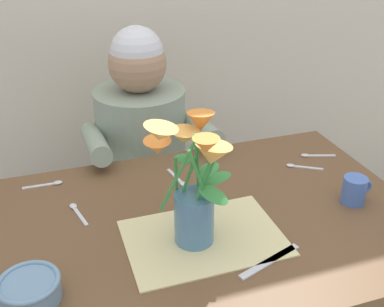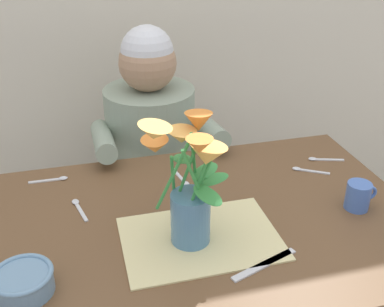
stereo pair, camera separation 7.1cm
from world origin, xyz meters
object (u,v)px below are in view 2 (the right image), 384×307
(ceramic_bowl, at_px, (23,281))
(flower_vase, at_px, (190,182))
(seated_person, at_px, (153,169))
(coffee_cup, at_px, (358,196))
(dinner_knife, at_px, (264,265))

(ceramic_bowl, bearing_deg, flower_vase, 11.23)
(seated_person, distance_m, flower_vase, 0.78)
(flower_vase, bearing_deg, seated_person, 87.93)
(seated_person, height_order, ceramic_bowl, seated_person)
(coffee_cup, bearing_deg, ceramic_bowl, -173.33)
(dinner_knife, bearing_deg, ceramic_bowl, 155.22)
(ceramic_bowl, distance_m, dinner_knife, 0.55)
(flower_vase, relative_size, coffee_cup, 3.81)
(flower_vase, relative_size, dinner_knife, 1.86)
(dinner_knife, xyz_separation_m, coffee_cup, (0.35, 0.16, 0.04))
(seated_person, bearing_deg, flower_vase, -89.40)
(ceramic_bowl, height_order, coffee_cup, coffee_cup)
(seated_person, xyz_separation_m, dinner_knife, (0.12, -0.83, 0.18))
(seated_person, xyz_separation_m, coffee_cup, (0.47, -0.67, 0.22))
(dinner_knife, bearing_deg, seated_person, 79.35)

